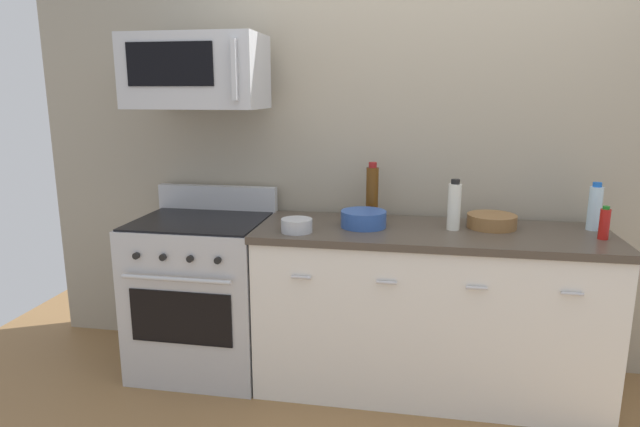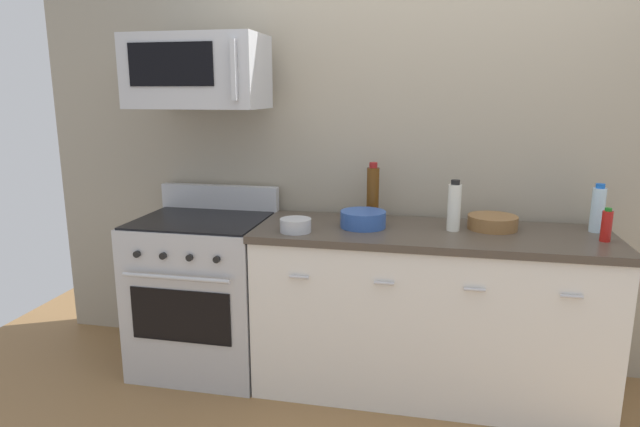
{
  "view_description": "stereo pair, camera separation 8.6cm",
  "coord_description": "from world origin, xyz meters",
  "px_view_note": "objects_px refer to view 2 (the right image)",
  "views": [
    {
      "loc": [
        -0.09,
        -2.88,
        1.64
      ],
      "look_at": [
        -0.6,
        -0.05,
        1.0
      ],
      "focal_mm": 30.49,
      "sensor_mm": 36.0,
      "label": 1
    },
    {
      "loc": [
        -0.0,
        -2.86,
        1.64
      ],
      "look_at": [
        -0.6,
        -0.05,
        1.0
      ],
      "focal_mm": 30.49,
      "sensor_mm": 36.0,
      "label": 2
    }
  ],
  "objects_px": {
    "microwave": "(198,72)",
    "bottle_vinegar_white": "(455,207)",
    "bowl_wooden_salad": "(493,222)",
    "bowl_steel_prep": "(296,225)",
    "bowl_blue_mixing": "(364,219)",
    "bottle_water_clear": "(598,209)",
    "bottle_hot_sauce_red": "(607,226)",
    "range_oven": "(205,292)",
    "bottle_wine_amber": "(373,192)"
  },
  "relations": [
    {
      "from": "bowl_wooden_salad",
      "to": "bowl_steel_prep",
      "type": "bearing_deg",
      "value": -164.62
    },
    {
      "from": "bottle_water_clear",
      "to": "bowl_wooden_salad",
      "type": "height_order",
      "value": "bottle_water_clear"
    },
    {
      "from": "microwave",
      "to": "bowl_wooden_salad",
      "type": "relative_size",
      "value": 2.83
    },
    {
      "from": "bottle_vinegar_white",
      "to": "bowl_wooden_salad",
      "type": "bearing_deg",
      "value": 20.99
    },
    {
      "from": "microwave",
      "to": "bottle_vinegar_white",
      "type": "relative_size",
      "value": 2.73
    },
    {
      "from": "bottle_hot_sauce_red",
      "to": "bottle_water_clear",
      "type": "bearing_deg",
      "value": 88.06
    },
    {
      "from": "bottle_hot_sauce_red",
      "to": "bowl_steel_prep",
      "type": "relative_size",
      "value": 1.02
    },
    {
      "from": "microwave",
      "to": "bottle_wine_amber",
      "type": "height_order",
      "value": "microwave"
    },
    {
      "from": "bottle_vinegar_white",
      "to": "bottle_water_clear",
      "type": "bearing_deg",
      "value": 9.75
    },
    {
      "from": "bottle_hot_sauce_red",
      "to": "range_oven",
      "type": "bearing_deg",
      "value": 178.82
    },
    {
      "from": "microwave",
      "to": "bottle_vinegar_white",
      "type": "height_order",
      "value": "microwave"
    },
    {
      "from": "microwave",
      "to": "bottle_water_clear",
      "type": "relative_size",
      "value": 2.9
    },
    {
      "from": "bowl_blue_mixing",
      "to": "bowl_wooden_salad",
      "type": "xyz_separation_m",
      "value": [
        0.69,
        0.11,
        -0.01
      ]
    },
    {
      "from": "bottle_vinegar_white",
      "to": "bowl_steel_prep",
      "type": "height_order",
      "value": "bottle_vinegar_white"
    },
    {
      "from": "bottle_water_clear",
      "to": "bowl_steel_prep",
      "type": "relative_size",
      "value": 1.55
    },
    {
      "from": "bowl_steel_prep",
      "to": "microwave",
      "type": "bearing_deg",
      "value": 159.96
    },
    {
      "from": "microwave",
      "to": "bowl_blue_mixing",
      "type": "xyz_separation_m",
      "value": [
        0.95,
        -0.05,
        -0.78
      ]
    },
    {
      "from": "microwave",
      "to": "bowl_wooden_salad",
      "type": "distance_m",
      "value": 1.82
    },
    {
      "from": "bottle_hot_sauce_red",
      "to": "bowl_blue_mixing",
      "type": "xyz_separation_m",
      "value": [
        -1.21,
        0.04,
        -0.03
      ]
    },
    {
      "from": "range_oven",
      "to": "microwave",
      "type": "xyz_separation_m",
      "value": [
        0.0,
        0.04,
        1.28
      ]
    },
    {
      "from": "bowl_steel_prep",
      "to": "bottle_hot_sauce_red",
      "type": "bearing_deg",
      "value": 4.99
    },
    {
      "from": "bottle_wine_amber",
      "to": "bowl_steel_prep",
      "type": "bearing_deg",
      "value": -133.57
    },
    {
      "from": "bottle_vinegar_white",
      "to": "bottle_wine_amber",
      "type": "bearing_deg",
      "value": 158.36
    },
    {
      "from": "range_oven",
      "to": "bottle_hot_sauce_red",
      "type": "bearing_deg",
      "value": -1.18
    },
    {
      "from": "bottle_wine_amber",
      "to": "bowl_wooden_salad",
      "type": "height_order",
      "value": "bottle_wine_amber"
    },
    {
      "from": "bottle_hot_sauce_red",
      "to": "bottle_wine_amber",
      "type": "height_order",
      "value": "bottle_wine_amber"
    },
    {
      "from": "range_oven",
      "to": "bottle_hot_sauce_red",
      "type": "height_order",
      "value": "bottle_hot_sauce_red"
    },
    {
      "from": "range_oven",
      "to": "bowl_wooden_salad",
      "type": "distance_m",
      "value": 1.71
    },
    {
      "from": "bowl_blue_mixing",
      "to": "bottle_wine_amber",
      "type": "bearing_deg",
      "value": 82.43
    },
    {
      "from": "microwave",
      "to": "bowl_wooden_salad",
      "type": "height_order",
      "value": "microwave"
    },
    {
      "from": "bowl_steel_prep",
      "to": "bottle_wine_amber",
      "type": "bearing_deg",
      "value": 46.43
    },
    {
      "from": "bottle_hot_sauce_red",
      "to": "bowl_blue_mixing",
      "type": "distance_m",
      "value": 1.21
    },
    {
      "from": "range_oven",
      "to": "bottle_water_clear",
      "type": "bearing_deg",
      "value": 3.93
    },
    {
      "from": "bowl_steel_prep",
      "to": "bottle_vinegar_white",
      "type": "bearing_deg",
      "value": 13.89
    },
    {
      "from": "bottle_water_clear",
      "to": "bowl_wooden_salad",
      "type": "xyz_separation_m",
      "value": [
        -0.53,
        -0.05,
        -0.08
      ]
    },
    {
      "from": "bottle_water_clear",
      "to": "range_oven",
      "type": "bearing_deg",
      "value": -176.07
    },
    {
      "from": "bottle_water_clear",
      "to": "bowl_steel_prep",
      "type": "bearing_deg",
      "value": -168.06
    },
    {
      "from": "range_oven",
      "to": "bottle_water_clear",
      "type": "distance_m",
      "value": 2.24
    },
    {
      "from": "bottle_water_clear",
      "to": "bottle_vinegar_white",
      "type": "bearing_deg",
      "value": -170.25
    },
    {
      "from": "range_oven",
      "to": "bottle_wine_amber",
      "type": "distance_m",
      "value": 1.17
    },
    {
      "from": "range_oven",
      "to": "microwave",
      "type": "distance_m",
      "value": 1.28
    },
    {
      "from": "range_oven",
      "to": "bottle_wine_amber",
      "type": "height_order",
      "value": "bottle_wine_amber"
    },
    {
      "from": "bottle_vinegar_white",
      "to": "bowl_steel_prep",
      "type": "bearing_deg",
      "value": -166.11
    },
    {
      "from": "range_oven",
      "to": "bowl_steel_prep",
      "type": "bearing_deg",
      "value": -16.26
    },
    {
      "from": "microwave",
      "to": "bottle_hot_sauce_red",
      "type": "relative_size",
      "value": 4.42
    },
    {
      "from": "bottle_water_clear",
      "to": "bowl_blue_mixing",
      "type": "relative_size",
      "value": 1.04
    },
    {
      "from": "bottle_hot_sauce_red",
      "to": "bottle_vinegar_white",
      "type": "relative_size",
      "value": 0.62
    },
    {
      "from": "bottle_water_clear",
      "to": "bottle_hot_sauce_red",
      "type": "relative_size",
      "value": 1.52
    },
    {
      "from": "bottle_vinegar_white",
      "to": "bowl_wooden_salad",
      "type": "height_order",
      "value": "bottle_vinegar_white"
    },
    {
      "from": "microwave",
      "to": "range_oven",
      "type": "bearing_deg",
      "value": -90.29
    }
  ]
}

